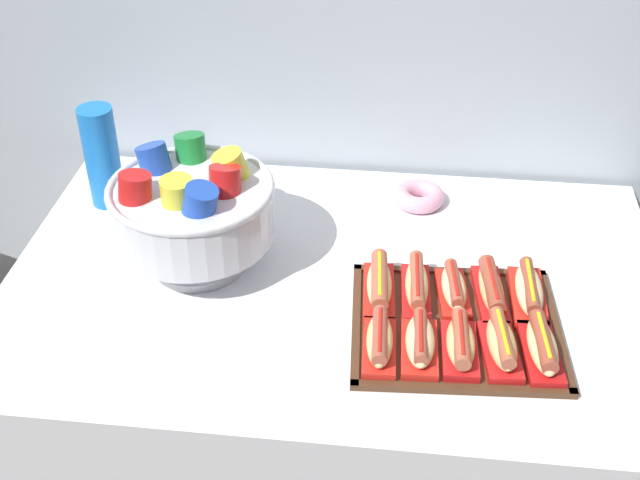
% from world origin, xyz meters
% --- Properties ---
extents(buffet_table, '(1.39, 0.90, 0.77)m').
position_xyz_m(buffet_table, '(0.00, 0.00, 0.40)').
color(buffet_table, silver).
rests_on(buffet_table, ground_plane).
extents(serving_tray, '(0.43, 0.38, 0.01)m').
position_xyz_m(serving_tray, '(0.25, -0.13, 0.77)').
color(serving_tray, '#472B19').
rests_on(serving_tray, buffet_table).
extents(hot_dog_0, '(0.07, 0.16, 0.06)m').
position_xyz_m(hot_dog_0, '(0.11, -0.22, 0.80)').
color(hot_dog_0, red).
rests_on(hot_dog_0, serving_tray).
extents(hot_dog_1, '(0.07, 0.16, 0.06)m').
position_xyz_m(hot_dog_1, '(0.18, -0.22, 0.80)').
color(hot_dog_1, red).
rests_on(hot_dog_1, serving_tray).
extents(hot_dog_2, '(0.07, 0.15, 0.06)m').
position_xyz_m(hot_dog_2, '(0.26, -0.21, 0.80)').
color(hot_dog_2, red).
rests_on(hot_dog_2, serving_tray).
extents(hot_dog_3, '(0.08, 0.16, 0.06)m').
position_xyz_m(hot_dog_3, '(0.33, -0.21, 0.81)').
color(hot_dog_3, red).
rests_on(hot_dog_3, serving_tray).
extents(hot_dog_4, '(0.08, 0.18, 0.06)m').
position_xyz_m(hot_dog_4, '(0.41, -0.20, 0.80)').
color(hot_dog_4, '#B21414').
rests_on(hot_dog_4, serving_tray).
extents(hot_dog_5, '(0.07, 0.18, 0.06)m').
position_xyz_m(hot_dog_5, '(0.10, -0.06, 0.81)').
color(hot_dog_5, red).
rests_on(hot_dog_5, serving_tray).
extents(hot_dog_6, '(0.06, 0.18, 0.06)m').
position_xyz_m(hot_dog_6, '(0.17, -0.05, 0.81)').
color(hot_dog_6, red).
rests_on(hot_dog_6, serving_tray).
extents(hot_dog_7, '(0.07, 0.16, 0.06)m').
position_xyz_m(hot_dog_7, '(0.25, -0.05, 0.80)').
color(hot_dog_7, red).
rests_on(hot_dog_7, serving_tray).
extents(hot_dog_8, '(0.07, 0.19, 0.06)m').
position_xyz_m(hot_dog_8, '(0.32, -0.04, 0.80)').
color(hot_dog_8, red).
rests_on(hot_dog_8, serving_tray).
extents(hot_dog_9, '(0.07, 0.18, 0.06)m').
position_xyz_m(hot_dog_9, '(0.40, -0.04, 0.80)').
color(hot_dog_9, red).
rests_on(hot_dog_9, serving_tray).
extents(punch_bowl, '(0.34, 0.35, 0.26)m').
position_xyz_m(punch_bowl, '(-0.30, 0.02, 0.91)').
color(punch_bowl, silver).
rests_on(punch_bowl, buffet_table).
extents(cup_stack, '(0.08, 0.08, 0.25)m').
position_xyz_m(cup_stack, '(-0.57, 0.24, 0.89)').
color(cup_stack, blue).
rests_on(cup_stack, buffet_table).
extents(donut, '(0.12, 0.12, 0.04)m').
position_xyz_m(donut, '(0.17, 0.31, 0.79)').
color(donut, pink).
rests_on(donut, buffet_table).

